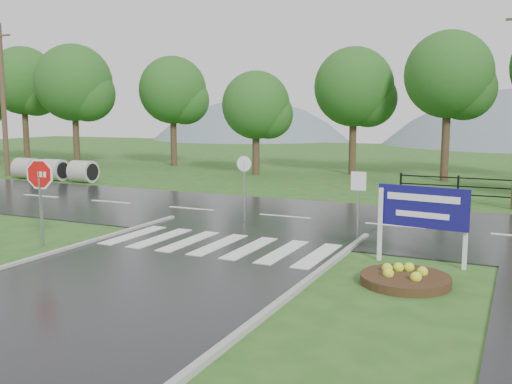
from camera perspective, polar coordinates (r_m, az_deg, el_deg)
The scene contains 12 objects.
ground at distance 12.53m, azimuth -15.07°, elevation -10.12°, with size 120.00×120.00×0.00m, color #2A581D.
main_road at distance 20.91m, azimuth 2.90°, elevation -2.57°, with size 90.00×8.00×0.04m, color black.
crosswalk at distance 16.48m, azimuth -3.76°, elevation -5.25°, with size 6.50×2.80×0.02m.
hills at distance 76.64m, azimuth 21.33°, elevation -7.18°, with size 102.00×48.00×48.00m.
treeline at distance 33.93m, azimuth 13.51°, elevation 1.31°, with size 83.20×5.20×10.00m.
culvert_pipes at distance 34.03m, azimuth -19.53°, elevation 2.10°, with size 5.50×1.20×1.20m.
stop_sign at distance 17.27m, azimuth -20.81°, elevation 0.96°, with size 1.19×0.20×2.69m.
estate_billboard at distance 14.85m, azimuth 16.30°, elevation -1.85°, with size 2.28×0.35×2.00m.
flower_bed at distance 13.37m, azimuth 14.71°, elevation -8.28°, with size 2.01×2.01×0.40m.
reg_sign_small at distance 17.34m, azimuth 10.20°, elevation 0.05°, with size 0.46×0.06×2.07m.
reg_sign_round at distance 19.90m, azimuth -1.18°, elevation 1.15°, with size 0.54×0.07×2.32m.
utility_pole_west at distance 37.33m, azimuth -23.96°, elevation 8.43°, with size 1.59×0.30×8.94m.
Camera 1 is at (7.80, -9.02, 3.84)m, focal length 40.00 mm.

